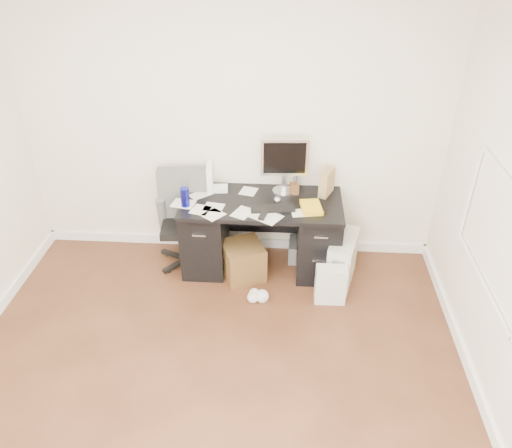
{
  "coord_description": "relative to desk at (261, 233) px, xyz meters",
  "views": [
    {
      "loc": [
        0.52,
        -2.36,
        3.07
      ],
      "look_at": [
        0.28,
        1.2,
        0.79
      ],
      "focal_mm": 35.0,
      "sensor_mm": 36.0,
      "label": 1
    }
  ],
  "objects": [
    {
      "name": "shopping_bag",
      "position": [
        0.66,
        -0.48,
        -0.21
      ],
      "size": [
        0.28,
        0.2,
        0.38
      ],
      "primitive_type": "cube",
      "rotation": [
        0.0,
        0.0,
        0.02
      ],
      "color": "silver",
      "rests_on": "ground"
    },
    {
      "name": "room_shell",
      "position": [
        -0.27,
        -1.62,
        1.26
      ],
      "size": [
        4.02,
        4.02,
        2.71
      ],
      "color": "silver",
      "rests_on": "ground"
    },
    {
      "name": "desk",
      "position": [
        0.0,
        0.0,
        0.0
      ],
      "size": [
        1.5,
        0.7,
        0.75
      ],
      "color": "black",
      "rests_on": "ground"
    },
    {
      "name": "lcd_monitor",
      "position": [
        0.2,
        0.19,
        0.63
      ],
      "size": [
        0.46,
        0.28,
        0.56
      ],
      "primitive_type": null,
      "rotation": [
        0.0,
        0.0,
        0.07
      ],
      "color": "silver",
      "rests_on": "desk"
    },
    {
      "name": "paper_remote",
      "position": [
        0.05,
        -0.26,
        0.36
      ],
      "size": [
        0.35,
        0.33,
        0.02
      ],
      "primitive_type": null,
      "rotation": [
        0.0,
        0.0,
        -0.57
      ],
      "color": "silver",
      "rests_on": "desk"
    },
    {
      "name": "loose_papers",
      "position": [
        -0.2,
        -0.05,
        0.35
      ],
      "size": [
        1.1,
        0.6,
        0.0
      ],
      "primitive_type": null,
      "color": "silver",
      "rests_on": "desk"
    },
    {
      "name": "ground",
      "position": [
        -0.3,
        -1.65,
        -0.4
      ],
      "size": [
        4.0,
        4.0,
        0.0
      ],
      "primitive_type": "plane",
      "color": "#412315",
      "rests_on": "ground"
    },
    {
      "name": "travel_mug",
      "position": [
        -0.69,
        -0.13,
        0.44
      ],
      "size": [
        0.08,
        0.08,
        0.18
      ],
      "primitive_type": "cylinder",
      "rotation": [
        0.0,
        0.0,
        -0.02
      ],
      "color": "#161899",
      "rests_on": "desk"
    },
    {
      "name": "pc_tower",
      "position": [
        0.78,
        -0.17,
        -0.16
      ],
      "size": [
        0.33,
        0.53,
        0.49
      ],
      "primitive_type": "cube",
      "rotation": [
        0.0,
        0.0,
        -0.26
      ],
      "color": "beige",
      "rests_on": "ground"
    },
    {
      "name": "white_binder",
      "position": [
        -0.51,
        0.21,
        0.48
      ],
      "size": [
        0.13,
        0.24,
        0.26
      ],
      "primitive_type": "cube",
      "rotation": [
        0.0,
        0.0,
        0.11
      ],
      "color": "white",
      "rests_on": "desk"
    },
    {
      "name": "pen_cup",
      "position": [
        0.3,
        0.18,
        0.48
      ],
      "size": [
        0.12,
        0.12,
        0.25
      ],
      "primitive_type": null,
      "rotation": [
        0.0,
        0.0,
        0.12
      ],
      "color": "#512B17",
      "rests_on": "desk"
    },
    {
      "name": "desk_printer",
      "position": [
        0.44,
        0.16,
        -0.3
      ],
      "size": [
        0.35,
        0.29,
        0.2
      ],
      "primitive_type": "cube",
      "rotation": [
        0.0,
        0.0,
        -0.04
      ],
      "color": "slate",
      "rests_on": "ground"
    },
    {
      "name": "keyboard",
      "position": [
        0.11,
        -0.14,
        0.36
      ],
      "size": [
        0.41,
        0.19,
        0.02
      ],
      "primitive_type": "cube",
      "rotation": [
        0.0,
        0.0,
        0.13
      ],
      "color": "black",
      "rests_on": "desk"
    },
    {
      "name": "office_chair",
      "position": [
        -0.76,
        0.02,
        0.08
      ],
      "size": [
        0.59,
        0.59,
        0.97
      ],
      "primitive_type": null,
      "rotation": [
        0.0,
        0.0,
        0.09
      ],
      "color": "#494C4A",
      "rests_on": "ground"
    },
    {
      "name": "wicker_basket",
      "position": [
        -0.17,
        -0.17,
        -0.22
      ],
      "size": [
        0.48,
        0.48,
        0.36
      ],
      "primitive_type": "cube",
      "rotation": [
        0.0,
        0.0,
        0.41
      ],
      "color": "#4B2E16",
      "rests_on": "ground"
    },
    {
      "name": "magazine_file",
      "position": [
        0.6,
        0.19,
        0.48
      ],
      "size": [
        0.18,
        0.24,
        0.25
      ],
      "primitive_type": "cube",
      "rotation": [
        0.0,
        0.0,
        -0.42
      ],
      "color": "olive",
      "rests_on": "desk"
    },
    {
      "name": "computer_mouse",
      "position": [
        0.15,
        -0.02,
        0.38
      ],
      "size": [
        0.08,
        0.08,
        0.07
      ],
      "primitive_type": "sphere",
      "rotation": [
        0.0,
        0.0,
        0.2
      ],
      "color": "silver",
      "rests_on": "desk"
    },
    {
      "name": "yellow_book",
      "position": [
        0.46,
        -0.11,
        0.37
      ],
      "size": [
        0.23,
        0.27,
        0.04
      ],
      "primitive_type": "cube",
      "rotation": [
        0.0,
        0.0,
        0.16
      ],
      "color": "yellow",
      "rests_on": "desk"
    }
  ]
}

